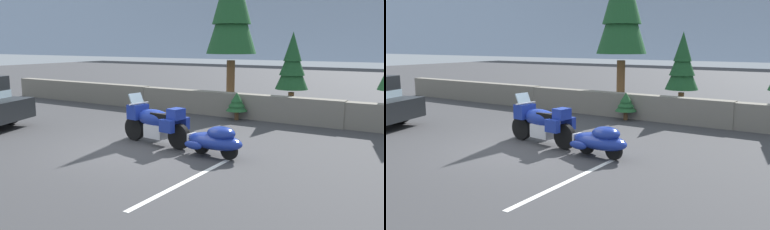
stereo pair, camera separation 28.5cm
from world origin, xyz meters
The scene contains 8 objects.
ground_plane centered at (0.00, 0.00, 0.00)m, with size 80.00×80.00×0.00m, color #38383A.
stone_guard_wall centered at (-0.22, 5.54, 0.44)m, with size 24.00×0.51×0.91m.
touring_motorcycle centered at (0.16, 0.62, 0.62)m, with size 2.31×0.91×1.33m.
car_shaped_trailer centered at (2.11, 0.38, 0.41)m, with size 2.23×0.90×0.76m.
pine_tree_tall centered at (-0.81, 6.93, 4.37)m, with size 2.00×2.00×6.97m.
pine_tree_far_right centered at (1.76, 6.82, 1.94)m, with size 1.20×1.20×3.11m.
pine_sapling_near centered at (0.39, 5.07, 0.61)m, with size 0.76×0.76×0.98m.
parking_stripe_marker centered at (2.51, -1.50, 0.00)m, with size 0.12×3.60×0.01m, color silver.
Camera 2 is at (7.01, -7.92, 2.68)m, focal length 38.83 mm.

